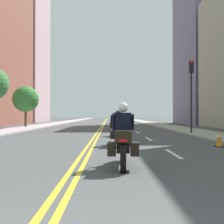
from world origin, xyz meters
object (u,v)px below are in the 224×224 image
at_px(motorcycle_0, 123,142).
at_px(motorcycle_1, 119,131).
at_px(motorcycle_2, 119,126).
at_px(motorcycle_7, 113,119).
at_px(motorcycle_3, 114,124).
at_px(traffic_cone_0, 219,138).
at_px(street_tree_1, 26,99).
at_px(traffic_light_near, 191,84).
at_px(motorcycle_6, 113,120).
at_px(motorcycle_5, 115,121).
at_px(motorcycle_4, 114,122).

height_order(motorcycle_0, motorcycle_1, motorcycle_0).
relative_size(motorcycle_2, motorcycle_7, 0.99).
xyz_separation_m(motorcycle_1, motorcycle_3, (0.01, 10.69, -0.00)).
bearing_deg(motorcycle_2, motorcycle_7, 90.01).
xyz_separation_m(traffic_cone_0, street_tree_1, (-13.73, 18.45, 2.72)).
height_order(motorcycle_0, motorcycle_3, motorcycle_0).
xyz_separation_m(motorcycle_7, traffic_cone_0, (4.09, -32.66, -0.31)).
distance_m(traffic_cone_0, traffic_light_near, 8.05).
xyz_separation_m(motorcycle_6, traffic_cone_0, (4.10, -27.48, -0.30)).
xyz_separation_m(motorcycle_0, motorcycle_5, (0.37, 26.10, 0.01)).
height_order(motorcycle_4, traffic_cone_0, motorcycle_4).
distance_m(motorcycle_2, motorcycle_4, 10.41).
bearing_deg(motorcycle_1, motorcycle_2, 86.97).
height_order(motorcycle_1, motorcycle_4, motorcycle_4).
distance_m(motorcycle_2, traffic_light_near, 5.93).
xyz_separation_m(motorcycle_0, motorcycle_3, (0.07, 15.82, -0.02)).
bearing_deg(motorcycle_4, motorcycle_6, 90.71).
distance_m(motorcycle_1, motorcycle_5, 20.97).
distance_m(motorcycle_5, motorcycle_6, 5.98).
xyz_separation_m(motorcycle_3, motorcycle_6, (0.15, 16.26, 0.02)).
height_order(motorcycle_2, traffic_cone_0, motorcycle_2).
bearing_deg(motorcycle_0, motorcycle_3, 92.62).
relative_size(motorcycle_4, motorcycle_7, 1.03).
bearing_deg(motorcycle_1, motorcycle_6, 88.95).
distance_m(motorcycle_2, motorcycle_6, 21.39).
bearing_deg(motorcycle_3, motorcycle_1, -92.64).
relative_size(motorcycle_0, traffic_light_near, 0.42).
height_order(motorcycle_7, traffic_light_near, traffic_light_near).
bearing_deg(motorcycle_6, motorcycle_5, -87.51).
relative_size(motorcycle_4, street_tree_1, 0.52).
bearing_deg(motorcycle_5, street_tree_1, -164.11).
height_order(motorcycle_5, traffic_cone_0, motorcycle_5).
height_order(motorcycle_1, motorcycle_7, motorcycle_7).
relative_size(motorcycle_3, traffic_light_near, 0.43).
distance_m(motorcycle_0, street_tree_1, 25.01).
bearing_deg(motorcycle_5, motorcycle_6, 90.01).
distance_m(motorcycle_1, motorcycle_4, 15.96).
bearing_deg(motorcycle_2, motorcycle_1, -92.44).
height_order(motorcycle_3, traffic_light_near, traffic_light_near).
bearing_deg(traffic_light_near, street_tree_1, 142.99).
bearing_deg(traffic_cone_0, motorcycle_1, 172.85).
xyz_separation_m(motorcycle_3, motorcycle_4, (0.06, 5.27, 0.01)).
xyz_separation_m(motorcycle_5, motorcycle_6, (-0.15, 5.98, -0.02)).
height_order(motorcycle_0, traffic_cone_0, motorcycle_0).
relative_size(motorcycle_0, motorcycle_7, 0.96).
relative_size(traffic_cone_0, street_tree_1, 0.16).
bearing_deg(motorcycle_4, traffic_cone_0, -74.58).
bearing_deg(motorcycle_4, street_tree_1, 169.60).
distance_m(motorcycle_2, motorcycle_5, 15.41).
bearing_deg(motorcycle_0, motorcycle_6, 92.47).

